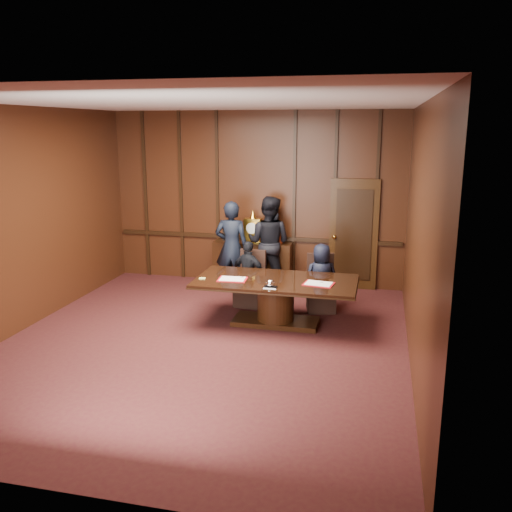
% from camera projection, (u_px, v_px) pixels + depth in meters
% --- Properties ---
extents(room, '(7.00, 7.04, 3.50)m').
position_uv_depth(room, '(207.00, 230.00, 7.83)').
color(room, '#340E12').
rests_on(room, ground).
extents(sideboard, '(1.60, 0.45, 1.54)m').
position_uv_depth(sideboard, '(253.00, 262.00, 11.09)').
color(sideboard, black).
rests_on(sideboard, ground).
extents(conference_table, '(2.62, 1.32, 0.76)m').
position_uv_depth(conference_table, '(276.00, 294.00, 8.84)').
color(conference_table, black).
rests_on(conference_table, ground).
extents(folder_left, '(0.48, 0.36, 0.02)m').
position_uv_depth(folder_left, '(232.00, 279.00, 8.78)').
color(folder_left, '#B61019').
rests_on(folder_left, conference_table).
extents(folder_right, '(0.50, 0.39, 0.02)m').
position_uv_depth(folder_right, '(319.00, 284.00, 8.52)').
color(folder_right, '#B61019').
rests_on(folder_right, conference_table).
extents(inkstand, '(0.20, 0.14, 0.12)m').
position_uv_depth(inkstand, '(270.00, 284.00, 8.34)').
color(inkstand, white).
rests_on(inkstand, conference_table).
extents(notepad, '(0.11, 0.09, 0.01)m').
position_uv_depth(notepad, '(202.00, 278.00, 8.83)').
color(notepad, '#DDDD6C').
rests_on(notepad, conference_table).
extents(chair_left, '(0.52, 0.52, 0.99)m').
position_uv_depth(chair_left, '(250.00, 289.00, 9.86)').
color(chair_left, black).
rests_on(chair_left, ground).
extents(chair_right, '(0.58, 0.58, 0.99)m').
position_uv_depth(chair_right, '(321.00, 294.00, 9.58)').
color(chair_right, black).
rests_on(chair_right, ground).
extents(signatory_left, '(0.76, 0.49, 1.20)m').
position_uv_depth(signatory_left, '(249.00, 274.00, 9.72)').
color(signatory_left, black).
rests_on(signatory_left, ground).
extents(signatory_right, '(0.69, 0.56, 1.22)m').
position_uv_depth(signatory_right, '(321.00, 278.00, 9.43)').
color(signatory_right, black).
rests_on(signatory_right, ground).
extents(witness_left, '(0.67, 0.45, 1.80)m').
position_uv_depth(witness_left, '(232.00, 247.00, 10.50)').
color(witness_left, black).
rests_on(witness_left, ground).
extents(witness_right, '(1.01, 0.84, 1.86)m').
position_uv_depth(witness_right, '(269.00, 243.00, 10.75)').
color(witness_right, black).
rests_on(witness_right, ground).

